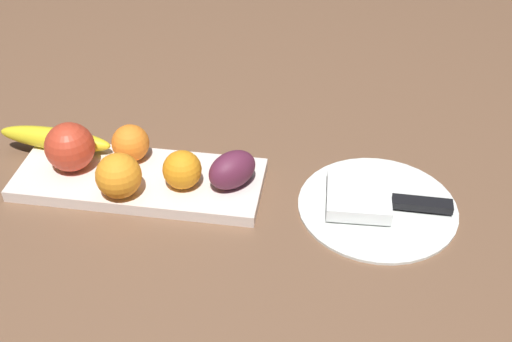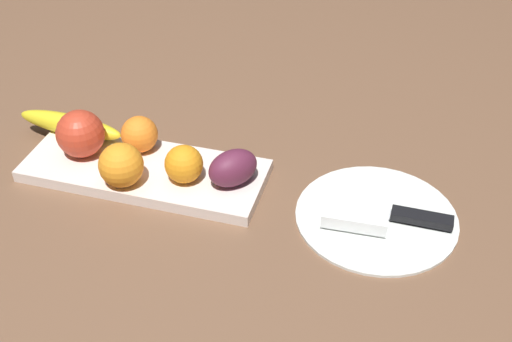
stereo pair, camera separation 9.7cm
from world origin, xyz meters
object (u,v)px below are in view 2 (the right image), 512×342
(dinner_plate, at_px, (376,216))
(orange_center, at_px, (139,134))
(folded_napkin, at_px, (357,204))
(fruit_tray, at_px, (145,171))
(apple, at_px, (80,134))
(banana, at_px, (70,125))
(orange_near_apple, at_px, (184,164))
(grape_bunch, at_px, (233,168))
(orange_near_banana, at_px, (121,165))
(knife, at_px, (411,217))

(dinner_plate, bearing_deg, orange_center, -5.91)
(orange_center, distance_m, folded_napkin, 0.37)
(fruit_tray, distance_m, apple, 0.12)
(fruit_tray, distance_m, banana, 0.17)
(banana, xyz_separation_m, folded_napkin, (-0.50, 0.05, -0.02))
(fruit_tray, distance_m, orange_center, 0.06)
(orange_near_apple, distance_m, grape_bunch, 0.08)
(orange_center, relative_size, grape_bunch, 0.75)
(apple, xyz_separation_m, orange_near_banana, (-0.10, 0.05, -0.00))
(orange_near_banana, bearing_deg, orange_near_apple, -158.75)
(orange_center, relative_size, folded_napkin, 0.59)
(apple, xyz_separation_m, folded_napkin, (-0.46, 0.00, -0.04))
(orange_center, bearing_deg, banana, -3.96)
(orange_near_apple, bearing_deg, fruit_tray, -10.40)
(folded_napkin, bearing_deg, knife, -179.18)
(orange_near_apple, xyz_separation_m, orange_near_banana, (0.09, 0.03, 0.00))
(grape_bunch, bearing_deg, orange_near_banana, 16.25)
(orange_near_apple, relative_size, knife, 0.33)
(fruit_tray, height_order, knife, knife)
(orange_near_apple, bearing_deg, banana, -15.46)
(banana, bearing_deg, apple, 140.26)
(apple, relative_size, knife, 0.44)
(orange_near_apple, distance_m, folded_napkin, 0.27)
(banana, relative_size, dinner_plate, 0.81)
(banana, height_order, orange_center, orange_center)
(apple, relative_size, grape_bunch, 0.97)
(orange_near_banana, relative_size, folded_napkin, 0.68)
(apple, xyz_separation_m, orange_near_apple, (-0.19, 0.02, -0.01))
(orange_center, bearing_deg, fruit_tray, 119.00)
(apple, relative_size, orange_near_banana, 1.13)
(orange_near_apple, xyz_separation_m, knife, (-0.35, -0.02, -0.04))
(orange_center, height_order, grape_bunch, orange_center)
(grape_bunch, bearing_deg, knife, -179.61)
(folded_napkin, bearing_deg, orange_center, -6.39)
(grape_bunch, bearing_deg, orange_center, -13.55)
(orange_near_banana, height_order, knife, orange_near_banana)
(orange_near_banana, height_order, folded_napkin, orange_near_banana)
(orange_near_banana, relative_size, dinner_plate, 0.29)
(dinner_plate, relative_size, knife, 1.35)
(fruit_tray, bearing_deg, folded_napkin, 180.00)
(apple, height_order, orange_near_apple, apple)
(banana, xyz_separation_m, dinner_plate, (-0.53, 0.05, -0.03))
(orange_near_banana, bearing_deg, banana, -34.41)
(knife, bearing_deg, apple, -0.04)
(banana, height_order, knife, banana)
(folded_napkin, distance_m, knife, 0.08)
(orange_center, bearing_deg, dinner_plate, 174.09)
(fruit_tray, height_order, orange_near_banana, orange_near_banana)
(fruit_tray, height_order, apple, apple)
(fruit_tray, bearing_deg, orange_center, -61.00)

